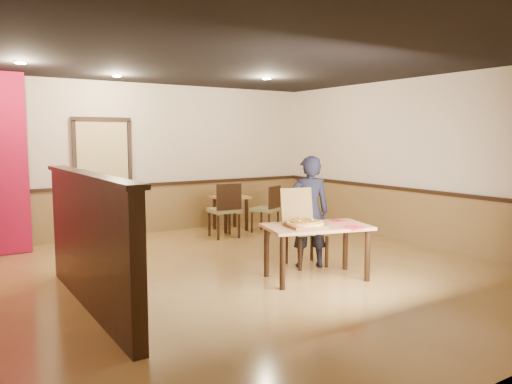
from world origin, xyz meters
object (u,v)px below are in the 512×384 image
diner_chair (304,226)px  pizza_box (303,221)px  main_table (316,234)px  condiment (228,194)px  side_chair_left (226,208)px  side_table (230,205)px  side_chair_right (268,207)px  diner (309,212)px

diner_chair → pizza_box: (-0.51, -0.63, 0.20)m
main_table → condiment: 3.46m
side_chair_left → side_table: 0.77m
side_table → diner_chair: bearing=-98.8°
side_chair_left → pizza_box: (-0.49, -2.87, 0.21)m
side_table → side_chair_right: bearing=-51.7°
main_table → diner_chair: size_ratio=1.42×
side_chair_left → diner: bearing=94.6°
side_chair_right → side_table: (-0.48, 0.61, 0.01)m
side_table → condiment: 0.30m
side_chair_left → side_table: side_chair_left is taller
pizza_box → condiment: 3.45m
main_table → diner_chair: 0.75m
condiment → diner: bearing=-97.0°
side_chair_left → side_table: size_ratio=1.50×
diner_chair → diner: bearing=-92.9°
main_table → diner: size_ratio=0.93×
diner → main_table: bearing=87.5°
side_chair_left → pizza_box: pizza_box is taller
side_chair_right → side_chair_left: bearing=-26.5°
side_table → pizza_box: 3.63m
main_table → side_table: 3.62m
diner → condiment: (0.35, 2.87, -0.05)m
diner → side_chair_right: bearing=-84.5°
diner_chair → side_chair_right: (0.92, 2.25, -0.07)m
pizza_box → condiment: size_ratio=4.34×
main_table → side_chair_left: side_chair_left is taller
diner_chair → main_table: bearing=-106.6°
side_table → pizza_box: bearing=-105.2°
diner_chair → pizza_box: pizza_box is taller
side_chair_left → diner: size_ratio=0.64×
diner_chair → condiment: 2.74m
diner_chair → condiment: bearing=92.8°
pizza_box → side_table: bearing=88.1°
main_table → condiment: bearing=94.3°
diner_chair → side_chair_left: (-0.01, 2.24, -0.02)m
main_table → diner_chair: bearing=79.0°
pizza_box → condiment: pizza_box is taller
side_chair_right → pizza_box: (-1.43, -2.88, 0.27)m
diner → condiment: size_ratio=11.30×
side_chair_right → pizza_box: size_ratio=1.50×
diner_chair → condiment: size_ratio=7.42×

